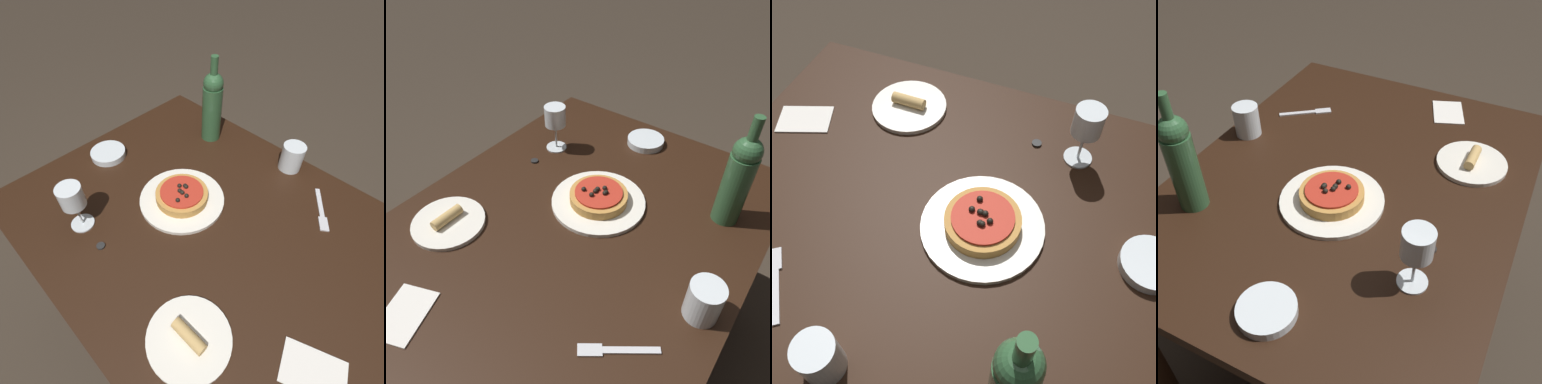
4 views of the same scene
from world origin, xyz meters
TOP-DOWN VIEW (x-y plane):
  - ground_plane at (0.00, 0.00)m, footprint 14.00×14.00m
  - dining_table at (0.00, 0.00)m, footprint 1.14×0.91m
  - dinner_plate at (-0.10, 0.01)m, footprint 0.27×0.27m
  - pizza at (-0.10, 0.01)m, footprint 0.17×0.17m
  - wine_glass at (-0.24, -0.27)m, footprint 0.07×0.07m
  - wine_bottle at (-0.26, 0.32)m, footprint 0.07×0.07m
  - water_cup at (0.06, 0.38)m, footprint 0.08×0.08m
  - side_bowl at (-0.45, -0.03)m, footprint 0.13×0.13m
  - fork at (0.25, 0.28)m, footprint 0.12×0.15m
  - side_plate at (0.21, -0.28)m, footprint 0.20×0.20m
  - paper_napkin at (0.45, -0.13)m, footprint 0.16×0.14m
  - bottle_cap at (-0.14, -0.28)m, footprint 0.02×0.02m

SIDE VIEW (x-z plane):
  - ground_plane at x=0.00m, z-range 0.00..0.00m
  - dining_table at x=0.00m, z-range 0.26..0.97m
  - paper_napkin at x=0.45m, z-range 0.71..0.71m
  - fork at x=0.25m, z-range 0.71..0.71m
  - bottle_cap at x=-0.14m, z-range 0.71..0.71m
  - dinner_plate at x=-0.10m, z-range 0.71..0.72m
  - side_plate at x=0.21m, z-range 0.69..0.74m
  - side_bowl at x=-0.45m, z-range 0.71..0.73m
  - pizza at x=-0.10m, z-range 0.71..0.76m
  - water_cup at x=0.06m, z-range 0.71..0.80m
  - wine_glass at x=-0.24m, z-range 0.74..0.90m
  - wine_bottle at x=-0.26m, z-range 0.69..1.00m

